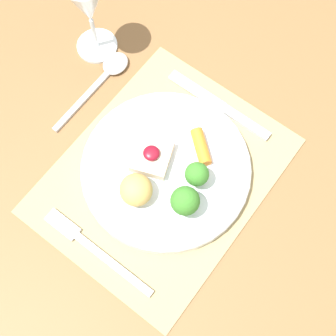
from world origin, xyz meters
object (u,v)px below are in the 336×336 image
object	(u,v)px
fork	(91,247)
wine_glass_near	(88,6)
knife	(225,109)
spoon	(108,72)
dinner_plate	(168,171)

from	to	relation	value
fork	wine_glass_near	bearing A→B (deg)	39.53
fork	knife	distance (m)	0.34
wine_glass_near	knife	bearing A→B (deg)	-83.02
knife	wine_glass_near	xyz separation A→B (m)	(-0.03, 0.27, 0.11)
knife	wine_glass_near	world-z (taller)	wine_glass_near
knife	spoon	size ratio (longest dim) A/B	1.09
fork	spoon	distance (m)	0.32
dinner_plate	wine_glass_near	bearing A→B (deg)	64.34
dinner_plate	knife	xyz separation A→B (m)	(0.16, -0.01, -0.01)
fork	spoon	bearing A→B (deg)	35.75
spoon	wine_glass_near	bearing A→B (deg)	55.53
dinner_plate	knife	world-z (taller)	dinner_plate
fork	spoon	world-z (taller)	spoon
dinner_plate	wine_glass_near	size ratio (longest dim) A/B	1.71
dinner_plate	wine_glass_near	xyz separation A→B (m)	(0.13, 0.26, 0.09)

